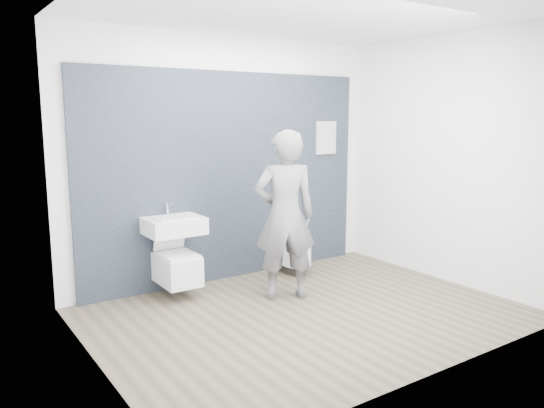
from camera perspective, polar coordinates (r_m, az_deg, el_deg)
ground at (r=5.28m, az=3.73°, el=-11.67°), size 4.00×4.00×0.00m
room_shell at (r=4.93m, az=3.95°, el=7.54°), size 4.00×4.00×4.00m
tile_wall at (r=6.44m, az=-4.39°, el=-7.73°), size 3.60×0.06×2.40m
washbasin at (r=5.67m, az=-10.49°, el=-2.26°), size 0.59×0.44×0.44m
toilet_square at (r=5.74m, az=-10.19°, el=-6.67°), size 0.37×0.53×0.70m
toilet_rounded at (r=6.49m, az=2.28°, el=-5.16°), size 0.32×0.54×0.30m
info_placard at (r=7.17m, az=5.60°, el=-5.94°), size 0.31×0.03×0.42m
visitor at (r=5.49m, az=1.40°, el=-1.23°), size 0.76×0.64×1.77m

